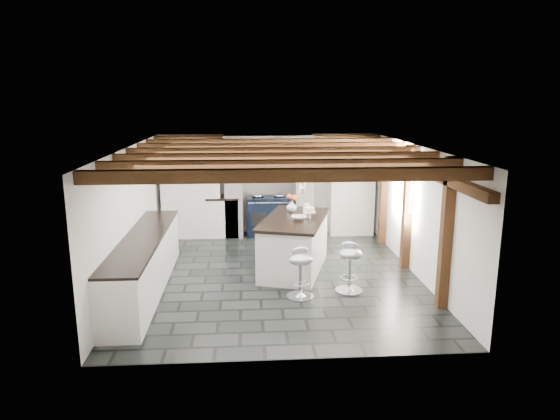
{
  "coord_description": "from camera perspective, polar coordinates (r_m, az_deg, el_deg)",
  "views": [
    {
      "loc": [
        -0.51,
        -8.5,
        3.13
      ],
      "look_at": [
        0.1,
        0.4,
        1.1
      ],
      "focal_mm": 32.0,
      "sensor_mm": 36.0,
      "label": 1
    }
  ],
  "objects": [
    {
      "name": "kitchen_island",
      "position": [
        9.17,
        1.64,
        -3.83
      ],
      "size": [
        1.57,
        2.2,
        1.31
      ],
      "rotation": [
        0.0,
        0.0,
        -0.29
      ],
      "color": "white",
      "rests_on": "ground"
    },
    {
      "name": "bar_stool_near",
      "position": [
        8.22,
        8.0,
        -5.84
      ],
      "size": [
        0.5,
        0.5,
        0.83
      ],
      "rotation": [
        0.0,
        0.0,
        -0.27
      ],
      "color": "silver",
      "rests_on": "ground"
    },
    {
      "name": "range_cooker",
      "position": [
        11.5,
        -1.28,
        -0.58
      ],
      "size": [
        1.0,
        0.63,
        0.99
      ],
      "color": "black",
      "rests_on": "ground"
    },
    {
      "name": "bar_stool_far",
      "position": [
        7.92,
        2.32,
        -6.52
      ],
      "size": [
        0.49,
        0.49,
        0.82
      ],
      "rotation": [
        0.0,
        0.0,
        0.26
      ],
      "color": "silver",
      "rests_on": "ground"
    },
    {
      "name": "room_shell",
      "position": [
        10.13,
        -4.4,
        1.02
      ],
      "size": [
        6.0,
        6.03,
        6.0
      ],
      "color": "white",
      "rests_on": "ground"
    },
    {
      "name": "ground",
      "position": [
        9.07,
        -0.46,
        -7.36
      ],
      "size": [
        6.0,
        6.0,
        0.0
      ],
      "primitive_type": "plane",
      "color": "black",
      "rests_on": "ground"
    }
  ]
}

